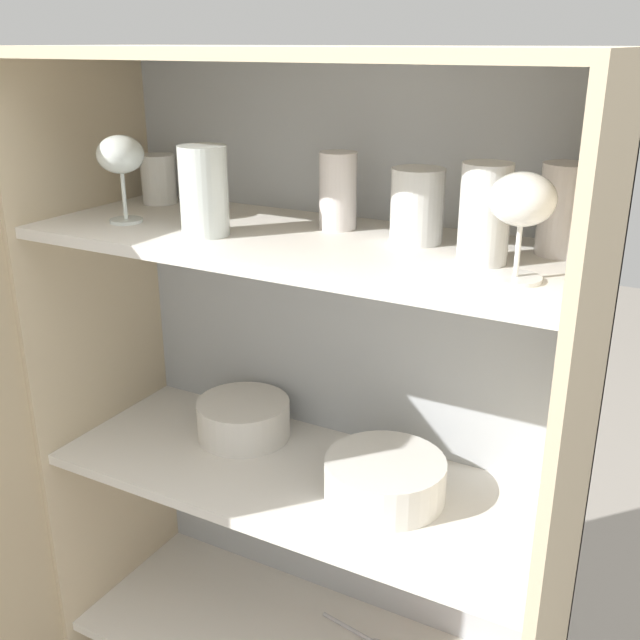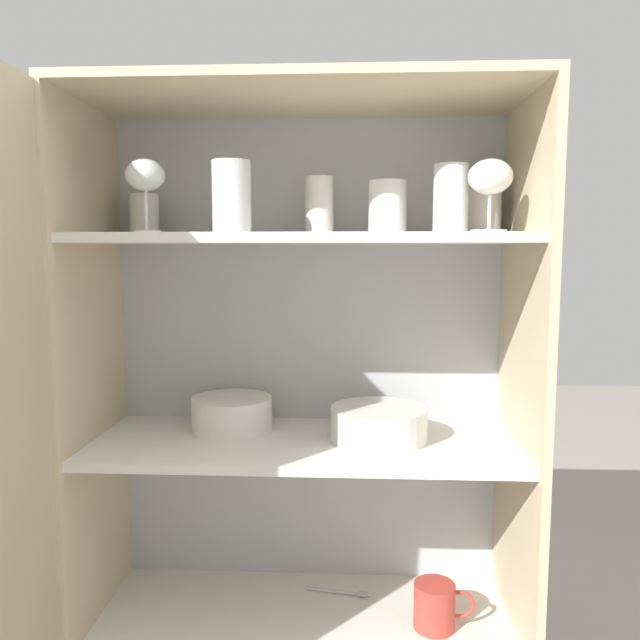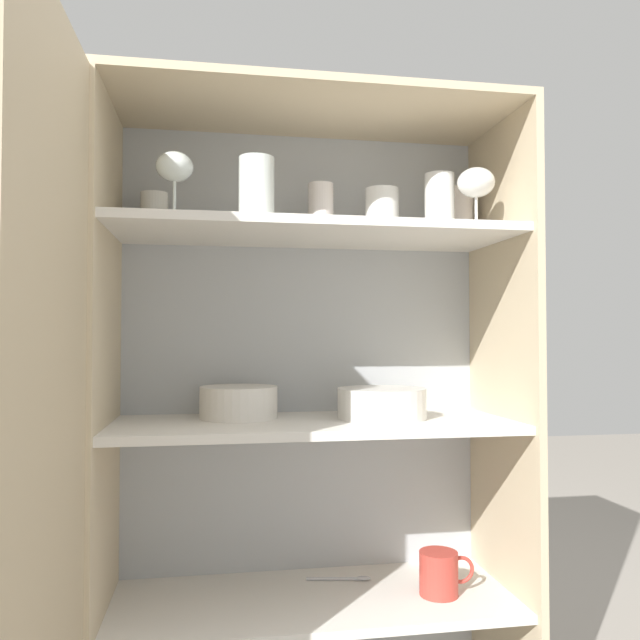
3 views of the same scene
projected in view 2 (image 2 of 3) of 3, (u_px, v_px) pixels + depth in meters
The scene contains 19 objects.
cupboard_back_panel at pixel (309, 413), 1.55m from camera, with size 0.95×0.02×1.42m, color #B2B7BC.
cupboard_side_left at pixel (94, 432), 1.39m from camera, with size 0.02×0.39×1.42m, color #CCB793.
cupboard_side_right at pixel (520, 438), 1.34m from camera, with size 0.02×0.39×1.42m, color #CCB793.
cupboard_top_panel at pixel (302, 96), 1.28m from camera, with size 0.95×0.39×0.02m, color #CCB793.
shelf_board_lower at pixel (304, 617), 1.41m from camera, with size 0.92×0.35×0.02m, color silver.
shelf_board_middle at pixel (303, 444), 1.37m from camera, with size 0.92×0.35×0.02m, color silver.
shelf_board_upper at pixel (303, 239), 1.32m from camera, with size 0.92×0.35×0.02m, color silver.
tumbler_glass_0 at pixel (451, 199), 1.29m from camera, with size 0.07×0.07×0.14m.
tumbler_glass_1 at pixel (484, 204), 1.38m from camera, with size 0.07×0.07×0.13m.
tumbler_glass_2 at pixel (388, 208), 1.36m from camera, with size 0.08×0.08×0.12m.
tumbler_glass_3 at pixel (319, 206), 1.39m from camera, with size 0.06×0.06×0.13m.
tumbler_glass_4 at pixel (232, 197), 1.25m from camera, with size 0.08×0.08×0.14m.
tumbler_glass_5 at pixel (144, 215), 1.43m from camera, with size 0.07×0.07×0.09m.
wine_glass_0 at pixel (490, 180), 1.22m from camera, with size 0.09×0.09×0.14m.
wine_glass_1 at pixel (145, 178), 1.26m from camera, with size 0.08×0.08×0.15m.
plate_stack_white at pixel (379, 424), 1.36m from camera, with size 0.21×0.21×0.07m.
mixing_bowl_large at pixel (232, 412), 1.44m from camera, with size 0.19×0.19×0.08m.
coffee_mug_primary at pixel (435, 606), 1.35m from camera, with size 0.13×0.09×0.10m.
serving_spoon at pixel (344, 592), 1.49m from camera, with size 0.16×0.04×0.01m.
Camera 2 is at (0.10, -1.15, 1.11)m, focal length 35.00 mm.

